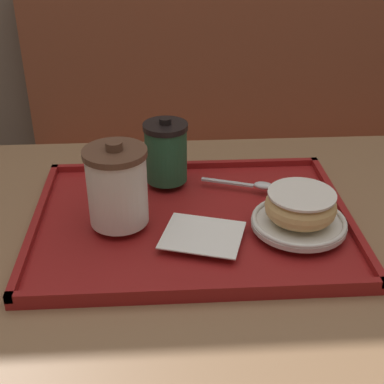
% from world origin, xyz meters
% --- Properties ---
extents(booth_bench, '(1.44, 0.44, 1.00)m').
position_xyz_m(booth_bench, '(0.23, 0.87, 0.32)').
color(booth_bench, brown).
rests_on(booth_bench, ground_plane).
extents(cafe_table, '(0.96, 0.75, 0.75)m').
position_xyz_m(cafe_table, '(0.00, 0.00, 0.58)').
color(cafe_table, '#846042').
rests_on(cafe_table, ground_plane).
extents(serving_tray, '(0.53, 0.39, 0.02)m').
position_xyz_m(serving_tray, '(-0.01, 0.03, 0.76)').
color(serving_tray, maroon).
rests_on(serving_tray, cafe_table).
extents(napkin_paper, '(0.15, 0.13, 0.00)m').
position_xyz_m(napkin_paper, '(0.00, -0.04, 0.78)').
color(napkin_paper, white).
rests_on(napkin_paper, serving_tray).
extents(coffee_cup_front, '(0.10, 0.10, 0.14)m').
position_xyz_m(coffee_cup_front, '(-0.13, 0.01, 0.84)').
color(coffee_cup_front, white).
rests_on(coffee_cup_front, serving_tray).
extents(coffee_cup_rear, '(0.08, 0.08, 0.12)m').
position_xyz_m(coffee_cup_rear, '(-0.05, 0.15, 0.83)').
color(coffee_cup_rear, '#235638').
rests_on(coffee_cup_rear, serving_tray).
extents(plate_with_chocolate_donut, '(0.15, 0.15, 0.01)m').
position_xyz_m(plate_with_chocolate_donut, '(0.16, -0.02, 0.79)').
color(plate_with_chocolate_donut, white).
rests_on(plate_with_chocolate_donut, serving_tray).
extents(donut_chocolate_glazed, '(0.11, 0.11, 0.05)m').
position_xyz_m(donut_chocolate_glazed, '(0.16, -0.02, 0.82)').
color(donut_chocolate_glazed, '#DBB270').
rests_on(donut_chocolate_glazed, plate_with_chocolate_donut).
extents(spoon, '(0.13, 0.06, 0.01)m').
position_xyz_m(spoon, '(0.10, 0.11, 0.78)').
color(spoon, silver).
rests_on(spoon, serving_tray).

